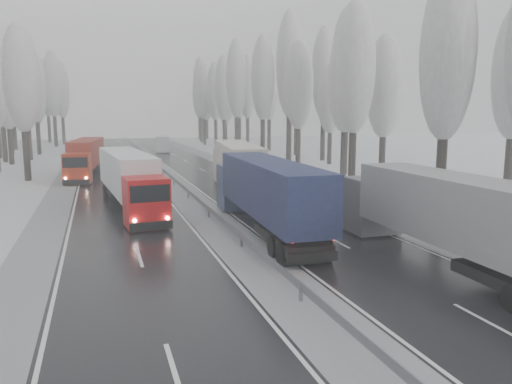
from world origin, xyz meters
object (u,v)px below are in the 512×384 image
truck_grey_tarp (447,214)px  truck_red_red (86,155)px  truck_blue_box (264,190)px  truck_cream_box (236,163)px  truck_red_white (129,177)px  box_truck_distant (163,144)px

truck_grey_tarp → truck_red_red: 42.72m
truck_blue_box → truck_cream_box: bearing=83.1°
truck_grey_tarp → truck_red_red: truck_grey_tarp is taller
truck_red_white → truck_red_red: size_ratio=1.01×
truck_red_red → truck_blue_box: bearing=-65.0°
truck_cream_box → truck_grey_tarp: bearing=-74.7°
truck_blue_box → truck_cream_box: truck_cream_box is taller
truck_red_white → truck_cream_box: bearing=25.4°
truck_grey_tarp → truck_red_white: 22.51m
box_truck_distant → truck_red_white: bearing=-92.4°
truck_grey_tarp → truck_red_white: bearing=125.5°
truck_red_white → truck_red_red: truck_red_white is taller
truck_red_white → truck_blue_box: bearing=-57.9°
truck_grey_tarp → truck_cream_box: truck_cream_box is taller
box_truck_distant → truck_red_white: truck_red_white is taller
truck_grey_tarp → box_truck_distant: 72.11m
truck_blue_box → box_truck_distant: bearing=90.4°
truck_blue_box → truck_red_white: size_ratio=1.04×
box_truck_distant → truck_cream_box: bearing=-82.2°
truck_grey_tarp → truck_blue_box: truck_blue_box is taller
box_truck_distant → truck_red_red: truck_red_red is taller
truck_blue_box → truck_cream_box: size_ratio=0.98×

